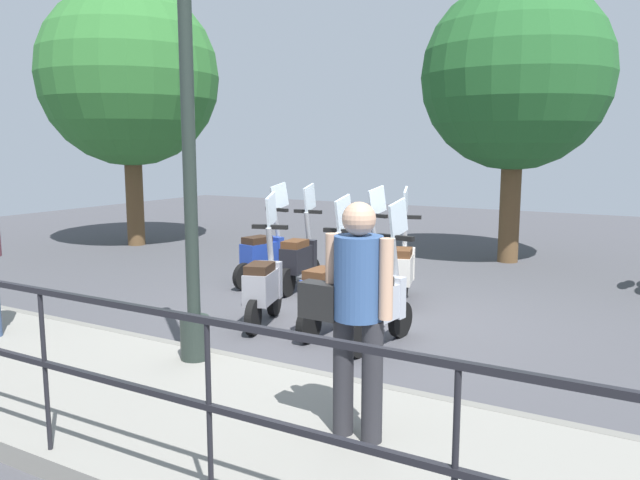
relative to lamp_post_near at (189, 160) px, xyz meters
name	(u,v)px	position (x,y,z in m)	size (l,w,h in m)	color
ground_plane	(347,317)	(2.40, -0.34, -1.96)	(28.00, 28.00, 0.00)	#424247
promenade_walkway	(166,403)	(-0.75, -0.34, -1.89)	(2.20, 20.00, 0.15)	gray
fence_railing	(43,338)	(-1.80, -0.34, -1.07)	(0.04, 16.03, 1.07)	black
lamp_post_near	(189,160)	(0.00, 0.00, 0.00)	(0.26, 0.90, 4.11)	#232D28
pedestrian_with_bag	(355,302)	(-0.66, -1.97, -0.88)	(0.34, 0.65, 1.59)	#28282D
tree_large	(129,77)	(5.22, 6.15, 1.51)	(3.65, 3.65, 5.31)	brown
tree_distant	(516,77)	(7.15, -1.17, 1.31)	(3.28, 3.28, 4.94)	brown
scooter_near_0	(380,302)	(1.57, -1.15, -1.48)	(1.23, 0.44, 1.54)	black
scooter_near_1	(328,291)	(1.72, -0.45, -1.48)	(1.23, 0.44, 1.54)	black
scooter_near_2	(264,285)	(1.63, 0.37, -1.48)	(1.20, 0.55, 1.54)	black
scooter_far_0	(402,268)	(3.40, -0.64, -1.48)	(1.20, 0.54, 1.54)	black
scooter_far_1	(361,264)	(3.38, -0.04, -1.48)	(1.21, 0.53, 1.54)	black
scooter_far_2	(300,258)	(3.34, 0.92, -1.48)	(1.23, 0.44, 1.54)	black
scooter_far_3	(264,254)	(3.37, 1.56, -1.48)	(1.22, 0.49, 1.54)	black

